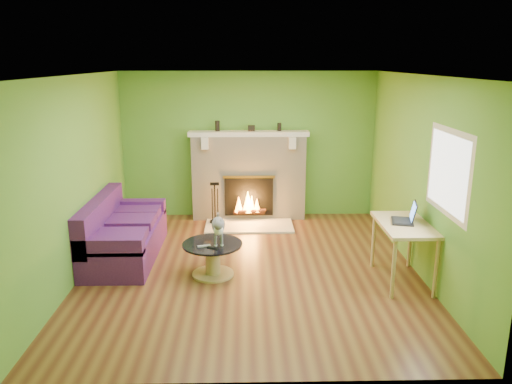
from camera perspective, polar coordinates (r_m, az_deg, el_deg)
floor at (r=6.94m, az=-0.65°, el=-8.76°), size 5.00×5.00×0.00m
ceiling at (r=6.36m, az=-0.72°, el=13.22°), size 5.00×5.00×0.00m
wall_back at (r=8.99m, az=-0.86°, el=5.37°), size 5.00×0.00×5.00m
wall_front at (r=4.14m, az=-0.30°, el=-6.15°), size 5.00×0.00×5.00m
wall_left at (r=6.89m, az=-19.75°, el=1.54°), size 0.00×5.00×5.00m
wall_right at (r=6.93m, az=18.27°, el=1.75°), size 0.00×5.00×5.00m
window_frame at (r=6.06m, az=21.14°, el=2.10°), size 0.00×1.20×1.20m
window_pane at (r=6.05m, az=21.07°, el=2.10°), size 0.00×1.06×1.06m
fireplace at (r=8.91m, az=-0.83°, el=1.82°), size 2.10×0.46×1.58m
hearth at (r=8.62m, az=-0.79°, el=-3.87°), size 1.50×0.75×0.03m
mantel at (r=8.75m, az=-0.85°, el=6.70°), size 2.10×0.28×0.08m
sofa at (r=7.49m, az=-15.11°, el=-4.71°), size 0.89×1.95×0.88m
coffee_table at (r=6.68m, az=-4.97°, el=-7.39°), size 0.79×0.79×0.45m
desk at (r=6.60m, az=16.60°, el=-4.23°), size 0.62×1.07×0.79m
cat at (r=6.59m, az=-4.32°, el=-4.12°), size 0.27×0.64×0.39m
remote_silver at (r=6.51m, az=-5.96°, el=-6.16°), size 0.18×0.09×0.02m
remote_black at (r=6.44m, az=-4.93°, el=-6.37°), size 0.16×0.12×0.02m
laptop at (r=6.58m, az=16.45°, el=-2.24°), size 0.38×0.41×0.26m
fire_tools at (r=8.67m, az=-4.71°, el=-1.20°), size 0.19×0.19×0.72m
mantel_vase_left at (r=8.77m, az=-4.44°, el=7.54°), size 0.08×0.08×0.18m
mantel_vase_right at (r=8.78m, az=2.68°, el=7.44°), size 0.07×0.07×0.14m
mantel_box at (r=8.76m, az=-0.53°, el=7.31°), size 0.12×0.08×0.10m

